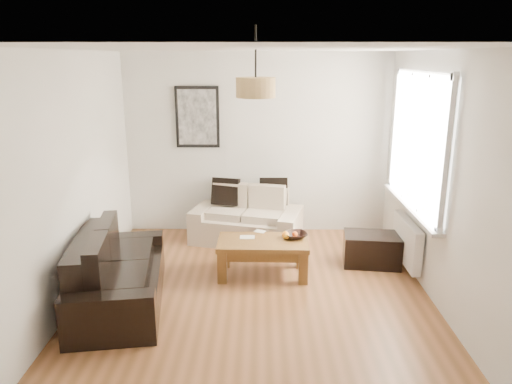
{
  "coord_description": "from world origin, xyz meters",
  "views": [
    {
      "loc": [
        0.06,
        -4.69,
        2.53
      ],
      "look_at": [
        0.0,
        0.6,
        1.05
      ],
      "focal_mm": 34.03,
      "sensor_mm": 36.0,
      "label": 1
    }
  ],
  "objects_px": {
    "loveseat_cream": "(247,216)",
    "sofa_leather": "(119,271)",
    "coffee_table": "(263,258)",
    "ottoman": "(372,249)"
  },
  "relations": [
    {
      "from": "loveseat_cream",
      "to": "sofa_leather",
      "type": "distance_m",
      "value": 2.24
    },
    {
      "from": "loveseat_cream",
      "to": "coffee_table",
      "type": "distance_m",
      "value": 1.15
    },
    {
      "from": "coffee_table",
      "to": "ottoman",
      "type": "xyz_separation_m",
      "value": [
        1.37,
        0.32,
        -0.02
      ]
    },
    {
      "from": "loveseat_cream",
      "to": "coffee_table",
      "type": "height_order",
      "value": "loveseat_cream"
    },
    {
      "from": "loveseat_cream",
      "to": "ottoman",
      "type": "height_order",
      "value": "loveseat_cream"
    },
    {
      "from": "loveseat_cream",
      "to": "sofa_leather",
      "type": "xyz_separation_m",
      "value": [
        -1.29,
        -1.83,
        0.01
      ]
    },
    {
      "from": "sofa_leather",
      "to": "ottoman",
      "type": "height_order",
      "value": "sofa_leather"
    },
    {
      "from": "sofa_leather",
      "to": "coffee_table",
      "type": "bearing_deg",
      "value": -73.19
    },
    {
      "from": "loveseat_cream",
      "to": "ottoman",
      "type": "bearing_deg",
      "value": -12.51
    },
    {
      "from": "loveseat_cream",
      "to": "sofa_leather",
      "type": "height_order",
      "value": "sofa_leather"
    }
  ]
}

